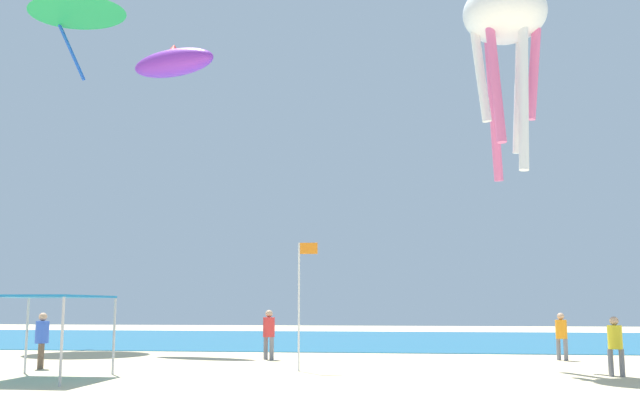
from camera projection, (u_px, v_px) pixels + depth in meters
name	position (u px, v px, depth m)	size (l,w,h in m)	color
ground	(245.00, 395.00, 16.71)	(110.00, 110.00, 0.10)	beige
ocean_strip	(350.00, 339.00, 42.55)	(110.00, 24.47, 0.03)	#1E6B93
canopy_tent	(45.00, 299.00, 19.91)	(2.78, 3.23, 2.26)	#B2B2B7
person_near_tent	(561.00, 332.00, 26.46)	(0.41, 0.41, 1.71)	slate
person_leftmost	(42.00, 336.00, 22.95)	(0.42, 0.45, 1.75)	brown
person_central	(615.00, 341.00, 20.51)	(0.45, 0.40, 1.67)	slate
person_rightmost	(269.00, 330.00, 26.84)	(0.43, 0.43, 1.81)	slate
banner_flag	(301.00, 294.00, 22.37)	(0.61, 0.06, 3.91)	silver
kite_delta_green	(77.00, 5.00, 37.88)	(6.95, 6.94, 3.96)	green
kite_octopus_white	(505.00, 23.00, 24.41)	(2.92, 2.92, 6.61)	white
kite_inflatable_purple	(173.00, 63.00, 33.86)	(4.59, 2.63, 1.62)	purple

